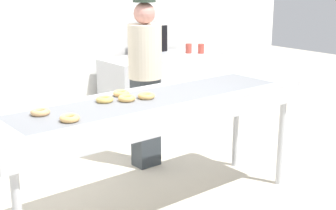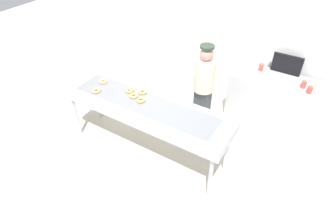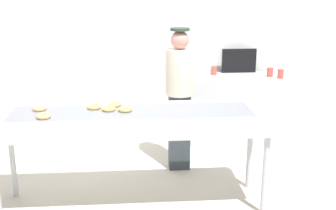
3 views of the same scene
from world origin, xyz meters
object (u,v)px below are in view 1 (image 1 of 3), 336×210
object	(u,v)px
glazed_donut_1	(105,99)
glazed_donut_5	(40,112)
menu_display	(151,40)
glazed_donut_0	(70,118)
glazed_donut_2	(121,93)
paper_cup_0	(201,49)
glazed_donut_3	(146,96)
prep_counter	(164,91)
glazed_donut_4	(127,98)
fryer_conveyor	(154,108)
paper_cup_1	(189,48)
paper_cup_2	(133,52)
worker_baker	(145,76)

from	to	relation	value
glazed_donut_1	glazed_donut_5	bearing A→B (deg)	-178.31
menu_display	glazed_donut_0	bearing A→B (deg)	-136.35
glazed_donut_2	paper_cup_0	world-z (taller)	paper_cup_0
glazed_donut_3	prep_counter	size ratio (longest dim) A/B	0.08
prep_counter	menu_display	size ratio (longest dim) A/B	3.25
glazed_donut_4	glazed_donut_2	bearing A→B (deg)	71.02
glazed_donut_2	paper_cup_0	xyz separation A→B (m)	(2.11, 1.40, -0.03)
glazed_donut_0	fryer_conveyor	bearing A→B (deg)	10.38
glazed_donut_5	paper_cup_1	distance (m)	3.13
paper_cup_1	fryer_conveyor	bearing A→B (deg)	-137.11
glazed_donut_4	paper_cup_0	bearing A→B (deg)	35.61
glazed_donut_3	glazed_donut_4	size ratio (longest dim) A/B	1.00
fryer_conveyor	glazed_donut_2	bearing A→B (deg)	130.41
glazed_donut_1	paper_cup_2	bearing A→B (deg)	50.17
paper_cup_0	menu_display	distance (m)	0.63
glazed_donut_1	glazed_donut_3	distance (m)	0.31
glazed_donut_4	paper_cup_0	distance (m)	2.66
fryer_conveyor	paper_cup_0	bearing A→B (deg)	39.34
paper_cup_2	worker_baker	bearing A→B (deg)	-119.14
glazed_donut_1	menu_display	size ratio (longest dim) A/B	0.27
paper_cup_2	fryer_conveyor	bearing A→B (deg)	-120.52
glazed_donut_0	glazed_donut_2	bearing A→B (deg)	28.91
paper_cup_2	menu_display	xyz separation A→B (m)	(0.37, 0.13, 0.11)
glazed_donut_4	paper_cup_0	xyz separation A→B (m)	(2.16, 1.55, -0.03)
glazed_donut_3	prep_counter	world-z (taller)	glazed_donut_3
glazed_donut_5	paper_cup_1	xyz separation A→B (m)	(2.69, 1.60, -0.03)
glazed_donut_0	prep_counter	world-z (taller)	glazed_donut_0
paper_cup_2	glazed_donut_5	bearing A→B (deg)	-138.00
fryer_conveyor	paper_cup_2	xyz separation A→B (m)	(1.11, 1.88, 0.08)
glazed_donut_1	menu_display	xyz separation A→B (m)	(1.84, 1.89, 0.08)
glazed_donut_2	paper_cup_1	world-z (taller)	paper_cup_1
glazed_donut_2	glazed_donut_3	size ratio (longest dim) A/B	1.00
prep_counter	menu_display	world-z (taller)	menu_display
glazed_donut_5	prep_counter	xyz separation A→B (m)	(2.34, 1.66, -0.53)
glazed_donut_1	glazed_donut_2	xyz separation A→B (m)	(0.19, 0.07, 0.00)
worker_baker	glazed_donut_1	bearing A→B (deg)	40.61
fryer_conveyor	glazed_donut_3	distance (m)	0.12
glazed_donut_5	paper_cup_2	world-z (taller)	paper_cup_2
glazed_donut_3	glazed_donut_2	bearing A→B (deg)	119.06
prep_counter	paper_cup_1	bearing A→B (deg)	-9.36
glazed_donut_1	glazed_donut_4	xyz separation A→B (m)	(0.14, -0.07, 0.00)
paper_cup_0	glazed_donut_4	bearing A→B (deg)	-144.39
prep_counter	paper_cup_0	bearing A→B (deg)	-20.17
glazed_donut_5	prep_counter	distance (m)	2.92
glazed_donut_1	glazed_donut_5	world-z (taller)	same
glazed_donut_5	worker_baker	xyz separation A→B (m)	(1.39, 0.73, -0.06)
glazed_donut_2	glazed_donut_3	bearing A→B (deg)	-60.94
paper_cup_0	menu_display	world-z (taller)	menu_display
glazed_donut_1	menu_display	world-z (taller)	menu_display
glazed_donut_1	paper_cup_1	xyz separation A→B (m)	(2.19, 1.58, -0.03)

